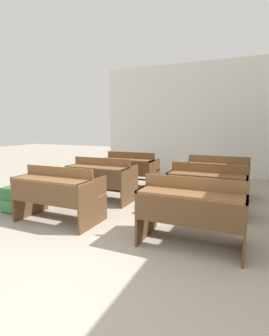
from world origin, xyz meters
The scene contains 9 objects.
ground_plane centered at (0.00, 0.00, 0.00)m, with size 30.00×30.00×0.00m, color #9E9384.
wall_back centered at (0.00, 6.12, 1.58)m, with size 5.79×0.06×3.16m.
bench_front_left centered at (-1.17, 1.45, 0.45)m, with size 1.18×0.70×0.81m.
bench_front_right centered at (0.79, 1.45, 0.45)m, with size 1.18×0.70×0.81m.
bench_second_left centered at (-1.18, 2.67, 0.45)m, with size 1.18×0.70×0.81m.
bench_second_right centered at (0.76, 2.70, 0.45)m, with size 1.18×0.70×0.81m.
bench_third_left centered at (-1.16, 3.90, 0.45)m, with size 1.18×0.70×0.81m.
bench_third_right centered at (0.78, 3.91, 0.45)m, with size 1.18×0.70×0.81m.
schoolbag centered at (-2.13, 1.48, 0.20)m, with size 0.34×0.28×0.41m.
Camera 1 is at (1.37, -1.48, 1.38)m, focal length 28.00 mm.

